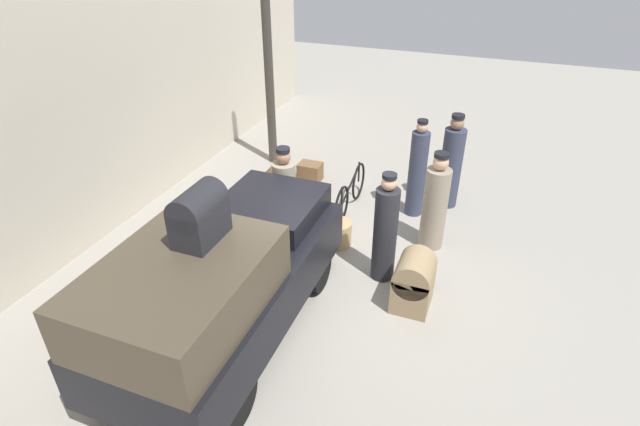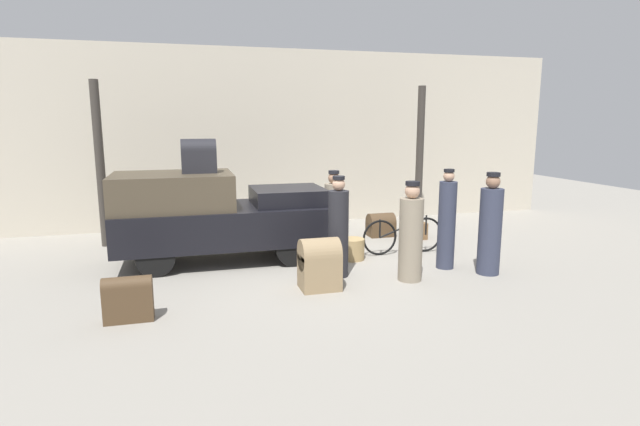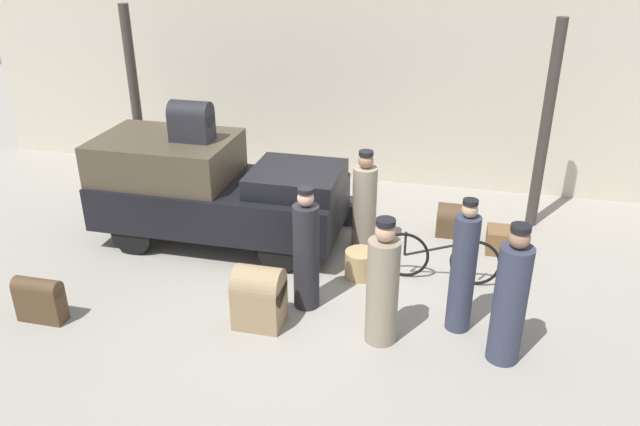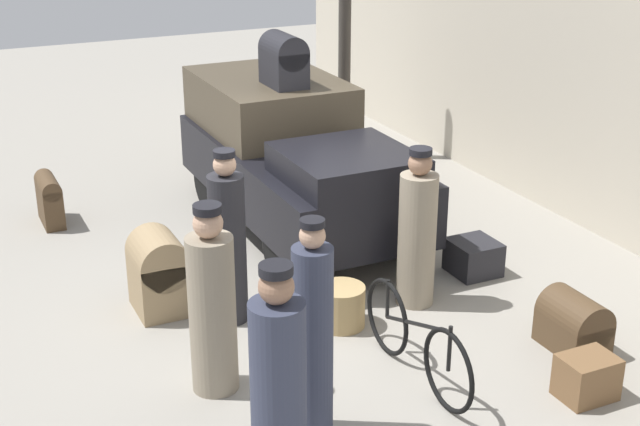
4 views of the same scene
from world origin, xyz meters
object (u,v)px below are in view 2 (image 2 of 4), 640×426
object	(u,v)px
porter_standing_middle	(334,214)
trunk_barrel_dark	(319,263)
suitcase_tan_flat	(416,230)
suitcase_small_leather	(307,231)
conductor_in_dark_uniform	(447,223)
porter_with_bicycle	(338,231)
porter_carrying_trunk	(490,228)
wicker_basket	(352,249)
trunk_on_truck_roof	(199,156)
suitcase_black_upright	(128,297)
porter_lifting_near_truck	(411,236)
truck	(214,213)
trunk_umber_medium	(381,225)
bicycle	(403,236)

from	to	relation	value
porter_standing_middle	trunk_barrel_dark	distance (m)	2.63
suitcase_tan_flat	suitcase_small_leather	world-z (taller)	suitcase_tan_flat
suitcase_small_leather	trunk_barrel_dark	bearing A→B (deg)	-100.69
conductor_in_dark_uniform	porter_standing_middle	size ratio (longest dim) A/B	1.10
porter_with_bicycle	porter_carrying_trunk	bearing A→B (deg)	-12.36
wicker_basket	trunk_on_truck_roof	xyz separation A→B (m)	(-2.85, 0.64, 1.84)
suitcase_black_upright	trunk_on_truck_roof	bearing A→B (deg)	68.25
conductor_in_dark_uniform	porter_lifting_near_truck	size ratio (longest dim) A/B	1.08
suitcase_tan_flat	suitcase_black_upright	bearing A→B (deg)	-150.07
truck	suitcase_black_upright	size ratio (longest dim) A/B	6.17
porter_standing_middle	suitcase_small_leather	world-z (taller)	porter_standing_middle
trunk_barrel_dark	truck	bearing A→B (deg)	125.45
wicker_basket	suitcase_tan_flat	size ratio (longest dim) A/B	1.00
porter_lifting_near_truck	porter_standing_middle	bearing A→B (deg)	104.96
trunk_umber_medium	trunk_on_truck_roof	distance (m)	4.68
suitcase_black_upright	trunk_on_truck_roof	size ratio (longest dim) A/B	1.01
conductor_in_dark_uniform	porter_carrying_trunk	xyz separation A→B (m)	(0.56, -0.52, -0.03)
wicker_basket	suitcase_black_upright	distance (m)	4.48
suitcase_black_upright	trunk_on_truck_roof	world-z (taller)	trunk_on_truck_roof
trunk_umber_medium	porter_with_bicycle	bearing A→B (deg)	-125.20
bicycle	conductor_in_dark_uniform	bearing A→B (deg)	-74.05
bicycle	porter_carrying_trunk	distance (m)	1.95
wicker_basket	porter_with_bicycle	world-z (taller)	porter_with_bicycle
porter_standing_middle	trunk_umber_medium	size ratio (longest dim) A/B	2.74
porter_standing_middle	suitcase_black_upright	xyz separation A→B (m)	(-3.83, -3.02, -0.43)
bicycle	suitcase_small_leather	xyz separation A→B (m)	(-1.60, 1.71, -0.19)
porter_with_bicycle	trunk_barrel_dark	size ratio (longest dim) A/B	2.10
suitcase_black_upright	porter_with_bicycle	bearing A→B (deg)	19.32
trunk_barrel_dark	trunk_on_truck_roof	distance (m)	3.21
porter_lifting_near_truck	trunk_umber_medium	distance (m)	3.39
wicker_basket	conductor_in_dark_uniform	bearing A→B (deg)	-33.93
conductor_in_dark_uniform	trunk_umber_medium	distance (m)	2.83
porter_standing_middle	porter_lifting_near_truck	distance (m)	2.48
porter_standing_middle	suitcase_tan_flat	size ratio (longest dim) A/B	3.56
porter_lifting_near_truck	trunk_on_truck_roof	size ratio (longest dim) A/B	2.67
trunk_barrel_dark	suitcase_black_upright	size ratio (longest dim) A/B	1.31
suitcase_tan_flat	porter_with_bicycle	bearing A→B (deg)	-139.16
bicycle	trunk_barrel_dark	xyz separation A→B (m)	(-2.23, -1.66, 0.05)
wicker_basket	conductor_in_dark_uniform	xyz separation A→B (m)	(1.48, -0.99, 0.65)
conductor_in_dark_uniform	suitcase_black_upright	size ratio (longest dim) A/B	2.85
suitcase_tan_flat	trunk_umber_medium	distance (m)	0.84
conductor_in_dark_uniform	suitcase_black_upright	world-z (taller)	conductor_in_dark_uniform
bicycle	trunk_on_truck_roof	xyz separation A→B (m)	(-4.00, 0.48, 1.68)
porter_with_bicycle	porter_carrying_trunk	xyz separation A→B (m)	(2.63, -0.58, 0.02)
conductor_in_dark_uniform	trunk_barrel_dark	xyz separation A→B (m)	(-2.56, -0.52, -0.43)
conductor_in_dark_uniform	suitcase_tan_flat	distance (m)	2.47
porter_lifting_near_truck	trunk_on_truck_roof	bearing A→B (deg)	147.85
porter_with_bicycle	trunk_barrel_dark	xyz separation A→B (m)	(-0.50, -0.57, -0.39)
bicycle	suitcase_small_leather	size ratio (longest dim) A/B	3.47
porter_carrying_trunk	trunk_on_truck_roof	bearing A→B (deg)	156.23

